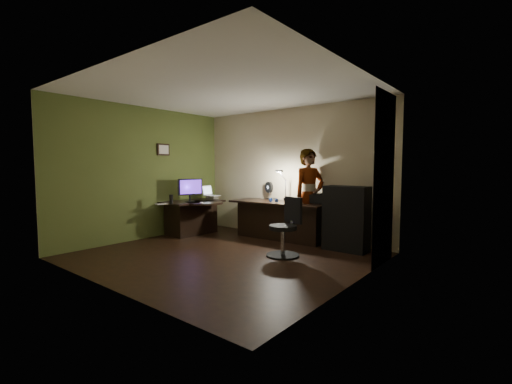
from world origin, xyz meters
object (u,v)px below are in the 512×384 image
Objects in this scene: desk_right at (279,221)px; office_chair at (283,227)px; cabinet at (346,218)px; desk_left at (193,217)px; monitor at (190,193)px; person at (309,196)px.

desk_right is 1.33m from office_chair.
cabinet is (1.47, -0.02, 0.19)m from desk_right.
desk_left is 1.11× the size of cabinet.
desk_left is 0.56m from monitor.
cabinet is 1.17× the size of office_chair.
desk_right is at bearing 42.70° from monitor.
cabinet is (3.27, 0.71, 0.21)m from desk_left.
office_chair reaches higher than desk_left.
cabinet is at bearing 31.27° from monitor.
monitor is at bearing -166.18° from cabinet.
desk_left is at bearing -168.33° from cabinet.
person reaches higher than office_chair.
monitor is 2.61m from office_chair.
desk_right is (1.80, 0.73, 0.02)m from desk_left.
office_chair is (0.81, -1.04, 0.10)m from desk_right.
monitor is at bearing -168.07° from office_chair.
monitor is (0.05, -0.12, 0.54)m from desk_left.
office_chair reaches higher than desk_right.
cabinet is 0.91m from person.
monitor is at bearing -156.86° from desk_right.
office_chair is at bearing 12.49° from monitor.
person is (2.39, 0.96, 0.01)m from monitor.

